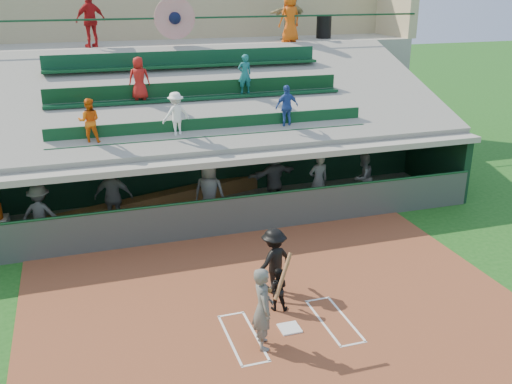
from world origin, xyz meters
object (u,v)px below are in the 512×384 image
object	(u,v)px
home_plate	(290,328)
trash_bin	(324,27)
batter_at_plate	(263,308)
catcher	(277,289)

from	to	relation	value
home_plate	trash_bin	bearing A→B (deg)	63.86
trash_bin	home_plate	bearing A→B (deg)	-116.14
home_plate	trash_bin	world-z (taller)	trash_bin
home_plate	trash_bin	xyz separation A→B (m)	(6.51, 13.27, 5.03)
batter_at_plate	catcher	size ratio (longest dim) A/B	1.95
home_plate	catcher	size ratio (longest dim) A/B	0.43
home_plate	batter_at_plate	world-z (taller)	batter_at_plate
batter_at_plate	trash_bin	size ratio (longest dim) A/B	2.11
catcher	batter_at_plate	bearing A→B (deg)	80.01
batter_at_plate	trash_bin	bearing A→B (deg)	62.10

